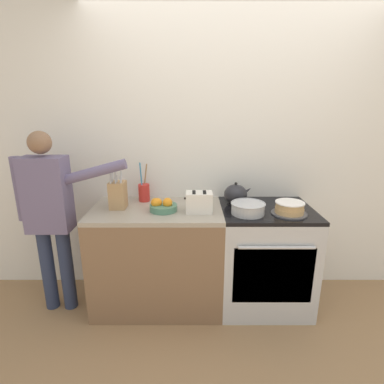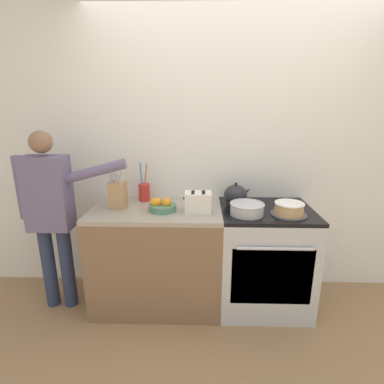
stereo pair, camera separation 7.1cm
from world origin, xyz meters
TOP-DOWN VIEW (x-y plane):
  - ground_plane at (0.00, 0.00)m, footprint 16.00×16.00m
  - wall_back at (0.00, 0.67)m, footprint 8.00×0.04m
  - counter_cabinet at (-0.65, 0.33)m, footprint 1.08×0.65m
  - stove_range at (0.27, 0.32)m, footprint 0.76×0.69m
  - layer_cake at (0.41, 0.19)m, footprint 0.28×0.28m
  - tea_kettle at (0.02, 0.45)m, footprint 0.24×0.20m
  - mixing_bowl at (0.08, 0.20)m, footprint 0.27×0.27m
  - knife_block at (-0.97, 0.34)m, footprint 0.13×0.15m
  - utensil_crock at (-0.78, 0.53)m, footprint 0.10×0.10m
  - fruit_bowl at (-0.59, 0.27)m, footprint 0.22×0.22m
  - toaster at (-0.30, 0.24)m, footprint 0.22×0.14m
  - person_baker at (-1.49, 0.24)m, footprint 0.90×0.20m

SIDE VIEW (x-z plane):
  - ground_plane at x=0.00m, z-range 0.00..0.00m
  - counter_cabinet at x=-0.65m, z-range 0.00..0.89m
  - stove_range at x=0.27m, z-range 0.00..0.89m
  - person_baker at x=-1.49m, z-range 0.14..1.67m
  - fruit_bowl at x=-0.59m, z-range 0.87..0.98m
  - mixing_bowl at x=0.08m, z-range 0.89..0.98m
  - layer_cake at x=0.41m, z-range 0.88..0.98m
  - toaster at x=-0.30m, z-range 0.88..1.05m
  - utensil_crock at x=-0.78m, z-range 0.80..1.14m
  - tea_kettle at x=0.02m, z-range 0.87..1.07m
  - knife_block at x=-0.97m, z-range 0.84..1.16m
  - wall_back at x=0.00m, z-range 0.00..2.60m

